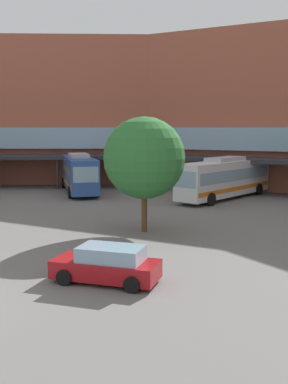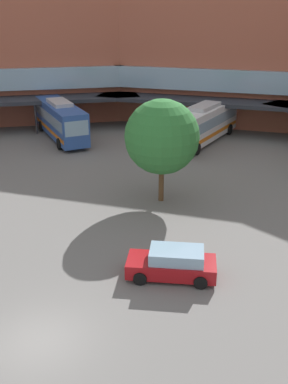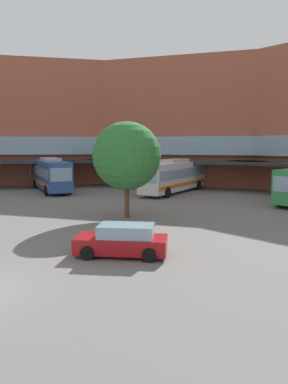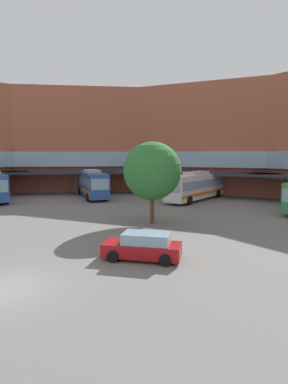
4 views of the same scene
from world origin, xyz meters
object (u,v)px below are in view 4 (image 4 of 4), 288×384
Objects in this scene: bus_3 at (92,183)px; plaza_tree at (152,171)px; parked_car at (143,246)px; bus_2 at (196,186)px.

plaza_tree is at bearing 6.05° from bus_3.
parked_car is (16.96, -21.45, -1.23)m from bus_3.
plaza_tree is at bearing 12.80° from bus_2.
bus_3 reaches higher than bus_2.
bus_3 is at bearing -62.20° from parked_car.
bus_3 is 18.86m from plaza_tree.
bus_3 is at bearing -65.01° from bus_2.
plaza_tree reaches higher than bus_2.
bus_2 is at bearing -93.91° from parked_car.
bus_2 is at bearing 89.24° from plaza_tree.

